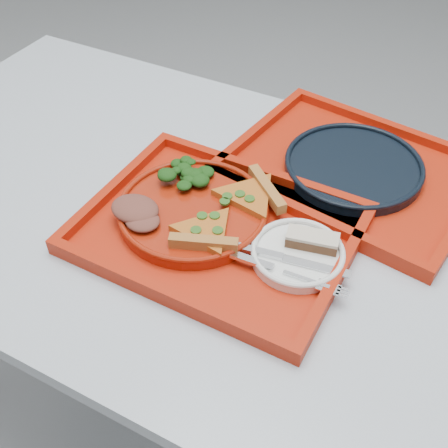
% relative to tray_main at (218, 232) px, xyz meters
% --- Properties ---
extents(ground, '(10.00, 10.00, 0.00)m').
position_rel_tray_main_xyz_m(ground, '(0.03, 0.05, -0.76)').
color(ground, gray).
rests_on(ground, ground).
extents(table, '(1.60, 0.80, 0.75)m').
position_rel_tray_main_xyz_m(table, '(0.03, 0.05, -0.08)').
color(table, '#B2BBC8').
rests_on(table, ground).
extents(tray_main, '(0.45, 0.36, 0.01)m').
position_rel_tray_main_xyz_m(tray_main, '(0.00, 0.00, 0.00)').
color(tray_main, '#AA1D08').
rests_on(tray_main, table).
extents(tray_far, '(0.50, 0.41, 0.01)m').
position_rel_tray_main_xyz_m(tray_far, '(0.15, 0.26, 0.00)').
color(tray_far, '#AA1D08').
rests_on(tray_far, table).
extents(dinner_plate, '(0.26, 0.26, 0.02)m').
position_rel_tray_main_xyz_m(dinner_plate, '(-0.06, 0.01, 0.02)').
color(dinner_plate, maroon).
rests_on(dinner_plate, tray_main).
extents(side_plate, '(0.15, 0.15, 0.01)m').
position_rel_tray_main_xyz_m(side_plate, '(0.14, 0.00, 0.01)').
color(side_plate, white).
rests_on(side_plate, tray_main).
extents(navy_plate, '(0.26, 0.26, 0.02)m').
position_rel_tray_main_xyz_m(navy_plate, '(0.15, 0.26, 0.01)').
color(navy_plate, black).
rests_on(navy_plate, tray_far).
extents(pizza_slice_a, '(0.15, 0.16, 0.02)m').
position_rel_tray_main_xyz_m(pizza_slice_a, '(-0.00, -0.03, 0.03)').
color(pizza_slice_a, orange).
rests_on(pizza_slice_a, dinner_plate).
extents(pizza_slice_b, '(0.18, 0.18, 0.02)m').
position_rel_tray_main_xyz_m(pizza_slice_b, '(0.02, 0.08, 0.03)').
color(pizza_slice_b, orange).
rests_on(pizza_slice_b, dinner_plate).
extents(salad_heap, '(0.08, 0.07, 0.04)m').
position_rel_tray_main_xyz_m(salad_heap, '(-0.10, 0.07, 0.04)').
color(salad_heap, black).
rests_on(salad_heap, dinner_plate).
extents(meat_portion, '(0.09, 0.07, 0.03)m').
position_rel_tray_main_xyz_m(meat_portion, '(-0.13, -0.05, 0.04)').
color(meat_portion, brown).
rests_on(meat_portion, dinner_plate).
extents(dessert_bar, '(0.09, 0.05, 0.02)m').
position_rel_tray_main_xyz_m(dessert_bar, '(0.16, 0.03, 0.03)').
color(dessert_bar, '#482C18').
rests_on(dessert_bar, side_plate).
extents(knife, '(0.19, 0.05, 0.01)m').
position_rel_tray_main_xyz_m(knife, '(0.14, -0.02, 0.02)').
color(knife, silver).
rests_on(knife, side_plate).
extents(fork, '(0.19, 0.03, 0.01)m').
position_rel_tray_main_xyz_m(fork, '(0.14, -0.05, 0.02)').
color(fork, silver).
rests_on(fork, side_plate).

